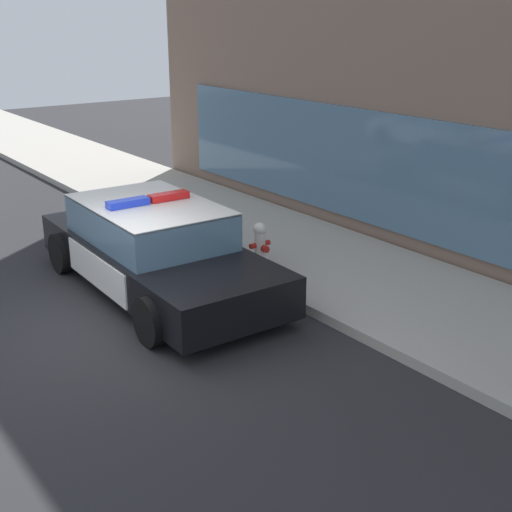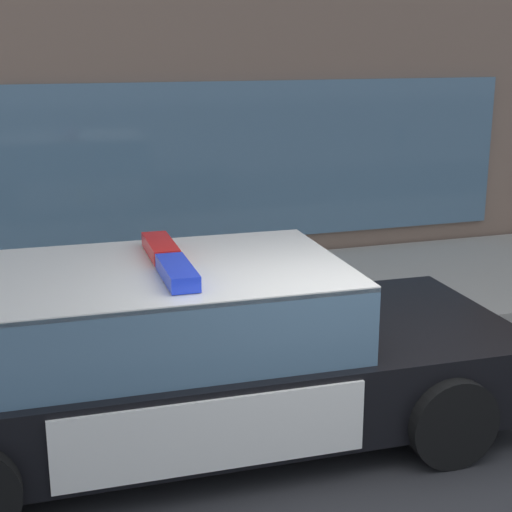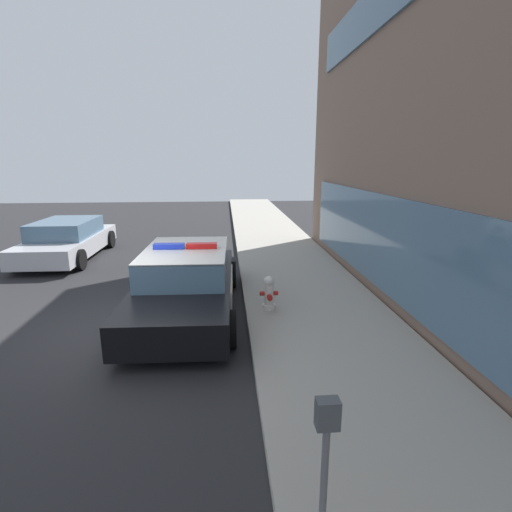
% 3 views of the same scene
% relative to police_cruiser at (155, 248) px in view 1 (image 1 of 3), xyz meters
% --- Properties ---
extents(ground, '(48.00, 48.00, 0.00)m').
position_rel_police_cruiser_xyz_m(ground, '(1.04, -1.27, -0.68)').
color(ground, '#262628').
extents(sidewalk, '(48.00, 3.07, 0.15)m').
position_rel_police_cruiser_xyz_m(sidewalk, '(1.04, 2.80, -0.61)').
color(sidewalk, '#A39E93').
rests_on(sidewalk, ground).
extents(police_cruiser, '(5.06, 2.26, 1.49)m').
position_rel_police_cruiser_xyz_m(police_cruiser, '(0.00, 0.00, 0.00)').
color(police_cruiser, black).
rests_on(police_cruiser, ground).
extents(fire_hydrant, '(0.34, 0.39, 0.73)m').
position_rel_police_cruiser_xyz_m(fire_hydrant, '(0.39, 1.76, -0.18)').
color(fire_hydrant, silver).
rests_on(fire_hydrant, sidewalk).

